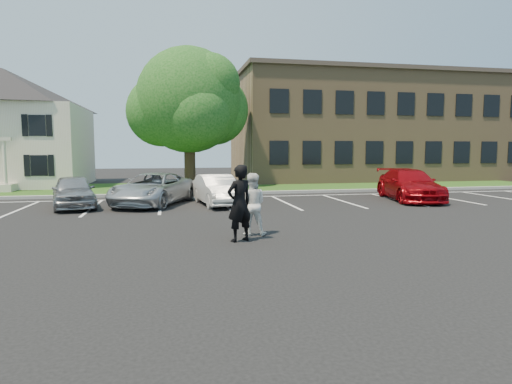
% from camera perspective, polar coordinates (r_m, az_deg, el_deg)
% --- Properties ---
extents(ground_plane, '(90.00, 90.00, 0.00)m').
position_cam_1_polar(ground_plane, '(11.33, 1.01, -6.80)').
color(ground_plane, black).
rests_on(ground_plane, ground).
extents(curb, '(40.00, 0.30, 0.15)m').
position_cam_1_polar(curb, '(23.05, -5.44, -0.19)').
color(curb, gray).
rests_on(curb, ground).
extents(grass_strip, '(44.00, 8.00, 0.08)m').
position_cam_1_polar(grass_strip, '(27.01, -6.33, 0.60)').
color(grass_strip, '#224B13').
rests_on(grass_strip, ground).
extents(stall_lines, '(34.00, 5.36, 0.01)m').
position_cam_1_polar(stall_lines, '(20.26, -0.59, -1.19)').
color(stall_lines, silver).
rests_on(stall_lines, ground).
extents(house, '(10.30, 9.22, 7.60)m').
position_cam_1_polar(house, '(32.58, -30.73, 7.38)').
color(house, beige).
rests_on(house, ground).
extents(office_building, '(22.40, 10.40, 8.30)m').
position_cam_1_polar(office_building, '(36.70, 15.25, 8.23)').
color(office_building, '#92744F').
rests_on(office_building, ground).
extents(tree, '(7.80, 7.20, 8.80)m').
position_cam_1_polar(tree, '(27.90, -8.76, 11.65)').
color(tree, black).
rests_on(tree, ground).
extents(man_black_suit, '(0.89, 0.77, 2.06)m').
position_cam_1_polar(man_black_suit, '(11.37, -2.22, -1.51)').
color(man_black_suit, black).
rests_on(man_black_suit, ground).
extents(man_white_shirt, '(0.98, 0.84, 1.78)m').
position_cam_1_polar(man_white_shirt, '(12.21, -0.61, -1.64)').
color(man_white_shirt, white).
rests_on(man_white_shirt, ground).
extents(car_silver_west, '(2.54, 4.30, 1.37)m').
position_cam_1_polar(car_silver_west, '(19.52, -23.17, 0.08)').
color(car_silver_west, '#9D9EA2').
rests_on(car_silver_west, ground).
extents(car_silver_minivan, '(4.13, 5.57, 1.41)m').
position_cam_1_polar(car_silver_minivan, '(19.38, -13.58, 0.40)').
color(car_silver_minivan, '#B4B8BD').
rests_on(car_silver_minivan, ground).
extents(car_white_sedan, '(1.98, 4.20, 1.33)m').
position_cam_1_polar(car_white_sedan, '(18.89, -5.21, 0.29)').
color(car_white_sedan, silver).
rests_on(car_white_sedan, ground).
extents(car_red_compact, '(3.02, 5.40, 1.48)m').
position_cam_1_polar(car_red_compact, '(21.86, 19.77, 0.91)').
color(car_red_compact, '#8C050B').
rests_on(car_red_compact, ground).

